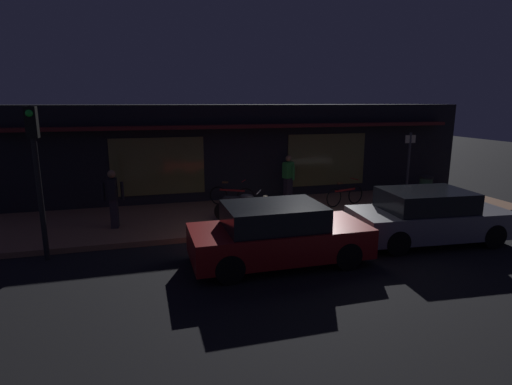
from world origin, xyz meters
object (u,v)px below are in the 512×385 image
(traffic_light_pole, at_px, (36,157))
(parked_car_near, at_px, (278,234))
(sign_post, at_px, (409,159))
(motorcycle, at_px, (243,206))
(person_photographer, at_px, (113,198))
(bicycle_extra, at_px, (232,196))
(person_bystander, at_px, (288,177))
(trash_bin, at_px, (425,189))
(parked_car_far, at_px, (428,216))
(bicycle_parked, at_px, (345,195))

(traffic_light_pole, distance_m, parked_car_near, 5.78)
(sign_post, bearing_deg, motorcycle, -163.44)
(motorcycle, bearing_deg, person_photographer, 172.63)
(bicycle_extra, bearing_deg, person_bystander, 5.17)
(bicycle_extra, relative_size, traffic_light_pole, 0.40)
(trash_bin, xyz_separation_m, parked_car_near, (-6.91, -3.79, 0.08))
(trash_bin, xyz_separation_m, parked_car_far, (-2.56, -3.41, 0.08))
(parked_car_far, bearing_deg, parked_car_near, -175.04)
(traffic_light_pole, xyz_separation_m, parked_car_near, (5.25, -1.67, -1.77))
(person_bystander, xyz_separation_m, parked_car_far, (2.21, -4.85, -0.32))
(motorcycle, relative_size, trash_bin, 1.68)
(motorcycle, height_order, traffic_light_pole, traffic_light_pole)
(sign_post, distance_m, parked_car_near, 8.76)
(trash_bin, height_order, parked_car_far, parked_car_far)
(trash_bin, bearing_deg, traffic_light_pole, -170.07)
(bicycle_extra, distance_m, person_bystander, 2.21)
(motorcycle, distance_m, sign_post, 7.54)
(parked_car_near, height_order, parked_car_far, same)
(trash_bin, distance_m, parked_car_far, 4.27)
(person_bystander, xyz_separation_m, trash_bin, (4.76, -1.44, -0.41))
(sign_post, xyz_separation_m, parked_car_far, (-2.72, -4.73, -0.81))
(bicycle_extra, height_order, parked_car_near, parked_car_near)
(bicycle_extra, bearing_deg, bicycle_parked, -14.82)
(person_bystander, bearing_deg, bicycle_extra, -174.83)
(motorcycle, bearing_deg, person_bystander, 45.09)
(bicycle_parked, bearing_deg, bicycle_extra, 165.18)
(bicycle_parked, xyz_separation_m, bicycle_extra, (-3.81, 1.01, 0.00))
(bicycle_parked, bearing_deg, parked_car_near, -133.42)
(sign_post, height_order, parked_car_far, sign_post)
(bicycle_extra, bearing_deg, parked_car_near, -90.08)
(parked_car_near, xyz_separation_m, parked_car_far, (4.35, 0.38, 0.00))
(bicycle_parked, xyz_separation_m, parked_car_near, (-3.82, -4.03, 0.20))
(bicycle_extra, xyz_separation_m, traffic_light_pole, (-5.25, -3.37, 1.97))
(person_photographer, distance_m, traffic_light_pole, 2.73)
(bicycle_extra, height_order, person_bystander, person_bystander)
(parked_car_far, bearing_deg, person_photographer, 159.31)
(bicycle_parked, bearing_deg, person_photographer, -175.64)
(motorcycle, distance_m, parked_car_far, 5.16)
(person_bystander, xyz_separation_m, traffic_light_pole, (-7.39, -3.57, 1.45))
(bicycle_parked, xyz_separation_m, person_bystander, (-1.67, 1.20, 0.52))
(sign_post, relative_size, trash_bin, 2.58)
(parked_car_near, distance_m, parked_car_far, 4.37)
(sign_post, bearing_deg, bicycle_extra, -179.42)
(bicycle_extra, height_order, trash_bin, trash_bin)
(bicycle_parked, xyz_separation_m, sign_post, (3.25, 1.08, 1.00))
(bicycle_parked, relative_size, bicycle_extra, 1.11)
(bicycle_extra, height_order, sign_post, sign_post)
(parked_car_near, bearing_deg, person_photographer, 137.65)
(trash_bin, bearing_deg, person_bystander, 163.18)
(motorcycle, distance_m, bicycle_extra, 2.07)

